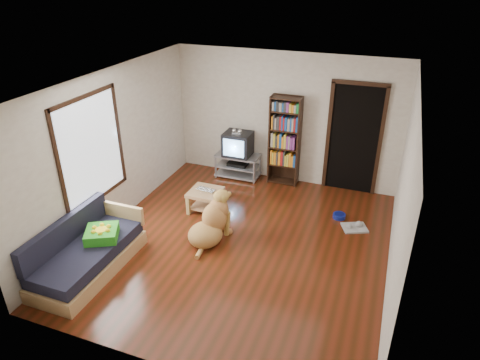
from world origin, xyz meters
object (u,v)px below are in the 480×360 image
(dog_bowl, at_px, (339,216))
(coffee_table, at_px, (205,197))
(sofa, at_px, (87,254))
(green_cushion, at_px, (102,234))
(dog, at_px, (212,223))
(crt_tv, at_px, (238,143))
(bookshelf, at_px, (285,136))
(tv_stand, at_px, (238,165))
(laptop, at_px, (204,191))
(grey_rag, at_px, (355,228))

(dog_bowl, height_order, coffee_table, coffee_table)
(sofa, bearing_deg, green_cushion, 62.88)
(green_cushion, height_order, dog, dog)
(crt_tv, bearing_deg, bookshelf, 4.32)
(green_cushion, distance_m, coffee_table, 2.06)
(dog_bowl, height_order, sofa, sofa)
(green_cushion, bearing_deg, tv_stand, 48.04)
(dog_bowl, height_order, bookshelf, bookshelf)
(crt_tv, bearing_deg, laptop, -92.26)
(green_cushion, xyz_separation_m, laptop, (0.79, 1.86, -0.08))
(tv_stand, height_order, dog, dog)
(laptop, bearing_deg, coffee_table, 96.50)
(laptop, height_order, sofa, sofa)
(dog_bowl, xyz_separation_m, crt_tv, (-2.26, 0.94, 0.70))
(coffee_table, height_order, dog, dog)
(dog_bowl, height_order, grey_rag, dog_bowl)
(coffee_table, bearing_deg, dog, -59.22)
(tv_stand, bearing_deg, sofa, -105.02)
(tv_stand, height_order, sofa, sofa)
(bookshelf, bearing_deg, tv_stand, -174.37)
(green_cushion, distance_m, tv_stand, 3.50)
(tv_stand, bearing_deg, grey_rag, -24.56)
(green_cushion, relative_size, coffee_table, 0.82)
(sofa, xyz_separation_m, dog, (1.39, 1.33, 0.05))
(crt_tv, bearing_deg, dog, -79.75)
(laptop, height_order, coffee_table, laptop)
(tv_stand, xyz_separation_m, sofa, (-0.97, -3.63, -0.01))
(laptop, distance_m, tv_stand, 1.53)
(grey_rag, relative_size, coffee_table, 0.73)
(crt_tv, height_order, bookshelf, bookshelf)
(coffee_table, xyz_separation_m, dog, (0.48, -0.81, 0.03))
(bookshelf, distance_m, coffee_table, 2.02)
(green_cushion, relative_size, dog_bowl, 2.04)
(green_cushion, distance_m, laptop, 2.02)
(dog_bowl, height_order, tv_stand, tv_stand)
(dog_bowl, distance_m, sofa, 4.23)
(laptop, bearing_deg, bookshelf, 64.52)
(dog_bowl, xyz_separation_m, dog, (-1.84, -1.38, 0.27))
(tv_stand, xyz_separation_m, dog, (0.42, -2.30, 0.04))
(laptop, height_order, tv_stand, tv_stand)
(dog_bowl, relative_size, grey_rag, 0.55)
(coffee_table, relative_size, dog, 0.53)
(coffee_table, bearing_deg, sofa, -113.15)
(green_cushion, bearing_deg, crt_tv, 48.12)
(bookshelf, distance_m, sofa, 4.26)
(grey_rag, distance_m, tv_stand, 2.83)
(laptop, bearing_deg, dog, -51.76)
(dog_bowl, bearing_deg, grey_rag, -39.81)
(crt_tv, xyz_separation_m, dog, (0.42, -2.33, -0.43))
(laptop, height_order, bookshelf, bookshelf)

